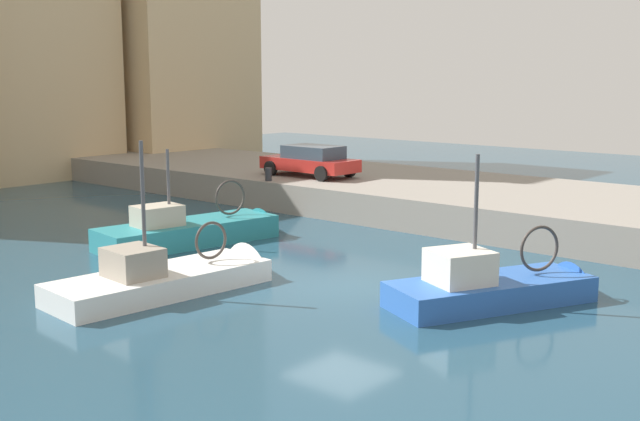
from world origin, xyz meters
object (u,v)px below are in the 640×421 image
fishing_boat_teal (198,240)px  parked_car_red (311,160)px  fishing_boat_white (176,287)px  mooring_bollard_mid (268,174)px  fishing_boat_blue (502,298)px

fishing_boat_teal → parked_car_red: fishing_boat_teal is taller
fishing_boat_white → mooring_bollard_mid: fishing_boat_white is taller
fishing_boat_blue → fishing_boat_teal: fishing_boat_blue is taller
fishing_boat_blue → fishing_boat_teal: size_ratio=0.86×
fishing_boat_blue → mooring_bollard_mid: (6.00, 14.00, 1.35)m
mooring_bollard_mid → fishing_boat_teal: bearing=-155.6°
fishing_boat_teal → parked_car_red: 9.11m
fishing_boat_blue → parked_car_red: bearing=58.8°
fishing_boat_white → fishing_boat_teal: 5.93m
fishing_boat_white → mooring_bollard_mid: 12.73m
fishing_boat_blue → parked_car_red: (8.27, 13.66, 1.77)m
fishing_boat_white → parked_car_red: (12.82, 6.65, 1.80)m
fishing_boat_white → fishing_boat_teal: size_ratio=0.95×
fishing_boat_teal → mooring_bollard_mid: fishing_boat_teal is taller
fishing_boat_teal → fishing_boat_blue: bearing=-88.5°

